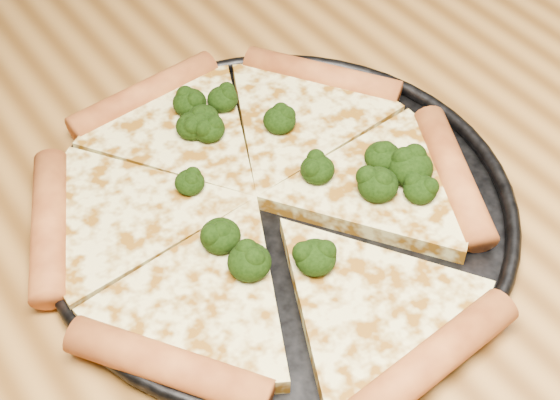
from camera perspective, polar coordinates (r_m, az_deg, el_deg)
dining_table at (r=0.71m, az=1.23°, el=-7.49°), size 1.20×0.90×0.75m
pizza_pan at (r=0.65m, az=-0.00°, el=-0.49°), size 0.37×0.37×0.02m
pizza at (r=0.64m, az=-1.32°, el=-0.18°), size 0.37×0.38×0.03m
broccoli_florets at (r=0.65m, az=0.69°, el=2.09°), size 0.19×0.22×0.03m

